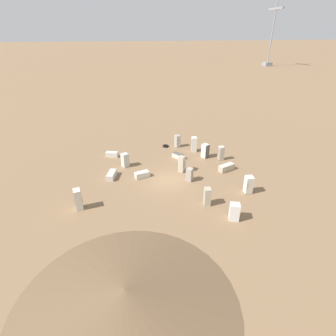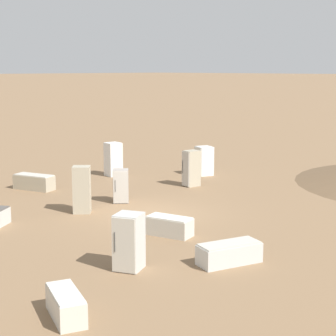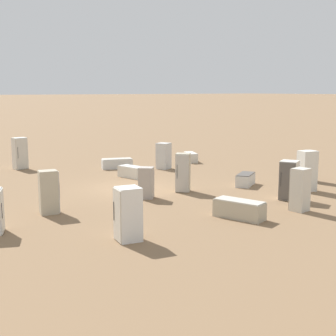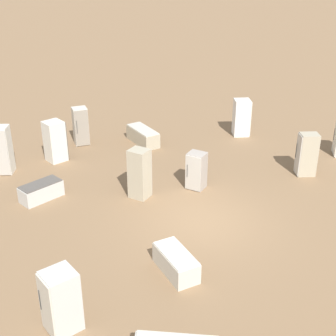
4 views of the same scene
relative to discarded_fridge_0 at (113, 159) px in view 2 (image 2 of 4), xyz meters
The scene contains 11 objects.
ground_plane 8.25m from the discarded_fridge_0, 59.50° to the left, with size 1000.00×1000.00×0.00m, color #846647.
discarded_fridge_0 is the anchor object (origin of this frame).
discarded_fridge_1 11.00m from the discarded_fridge_0, 59.15° to the left, with size 1.05×1.66×0.64m.
discarded_fridge_3 4.73m from the discarded_fridge_0, 136.04° to the left, with size 1.02×1.02×1.51m.
discarded_fridge_4 14.15m from the discarded_fridge_0, 62.93° to the left, with size 1.98×1.30×0.62m.
discarded_fridge_8 16.97m from the discarded_fridge_0, 45.81° to the left, with size 1.14×1.64×0.63m.
discarded_fridge_9 4.73m from the discarded_fridge_0, 100.56° to the left, with size 0.82×0.68×1.71m.
discarded_fridge_10 7.60m from the discarded_fridge_0, 40.24° to the left, with size 0.90×0.90×1.83m.
discarded_fridge_11 4.78m from the discarded_fridge_0, ahead, with size 1.28×2.04×0.70m.
discarded_fridge_13 5.98m from the discarded_fridge_0, 52.37° to the left, with size 0.86×0.86×1.40m.
discarded_fridge_15 13.94m from the discarded_fridge_0, 51.17° to the left, with size 0.98×0.95×1.59m.
Camera 2 is at (14.57, 14.94, 5.53)m, focal length 60.00 mm.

